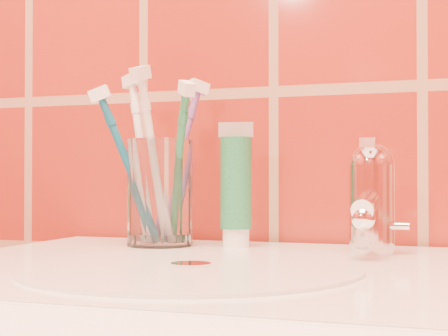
% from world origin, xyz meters
% --- Properties ---
extents(glass_tumbler, '(0.10, 0.10, 0.13)m').
position_xyz_m(glass_tumbler, '(-0.11, 1.10, 0.91)').
color(glass_tumbler, white).
rests_on(glass_tumbler, pedestal_sink).
extents(toothpaste_tube, '(0.04, 0.04, 0.15)m').
position_xyz_m(toothpaste_tube, '(-0.02, 1.12, 0.92)').
color(toothpaste_tube, white).
rests_on(toothpaste_tube, pedestal_sink).
extents(faucet, '(0.05, 0.11, 0.12)m').
position_xyz_m(faucet, '(0.14, 1.09, 0.91)').
color(faucet, white).
rests_on(faucet, pedestal_sink).
extents(toothbrush_0, '(0.10, 0.09, 0.22)m').
position_xyz_m(toothbrush_0, '(-0.14, 1.10, 0.95)').
color(toothbrush_0, white).
rests_on(toothbrush_0, glass_tumbler).
extents(toothbrush_1, '(0.14, 0.12, 0.20)m').
position_xyz_m(toothbrush_1, '(-0.15, 1.08, 0.94)').
color(toothbrush_1, '#0D4F6E').
rests_on(toothbrush_1, glass_tumbler).
extents(toothbrush_2, '(0.13, 0.13, 0.22)m').
position_xyz_m(toothbrush_2, '(-0.10, 1.13, 0.95)').
color(toothbrush_2, '#70438F').
rests_on(toothbrush_2, glass_tumbler).
extents(toothbrush_3, '(0.13, 0.14, 0.21)m').
position_xyz_m(toothbrush_3, '(-0.09, 1.09, 0.94)').
color(toothbrush_3, '#207A4C').
rests_on(toothbrush_3, glass_tumbler).
extents(toothbrush_4, '(0.06, 0.13, 0.22)m').
position_xyz_m(toothbrush_4, '(-0.11, 1.07, 0.95)').
color(toothbrush_4, white).
rests_on(toothbrush_4, glass_tumbler).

